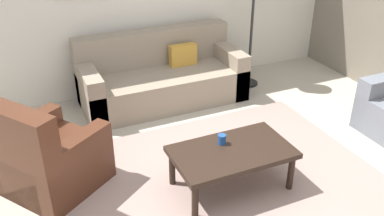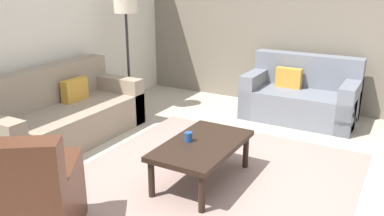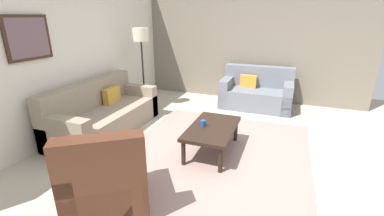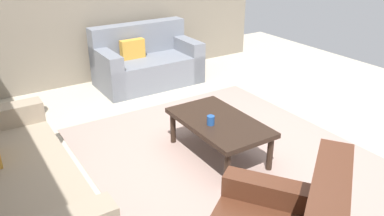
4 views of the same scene
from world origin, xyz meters
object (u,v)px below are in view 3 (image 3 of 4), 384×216
at_px(couch_loveseat, 256,93).
at_px(armchair_leather, 107,184).
at_px(cup, 203,123).
at_px(coffee_table, 212,130).
at_px(framed_artwork, 28,38).
at_px(lamp_standing, 141,43).
at_px(couch_main, 102,115).

bearing_deg(couch_loveseat, armchair_leather, 165.62).
bearing_deg(cup, coffee_table, -74.15).
xyz_separation_m(couch_loveseat, coffee_table, (-2.36, 0.34, 0.06)).
distance_m(couch_loveseat, armchair_leather, 4.06).
height_order(coffee_table, framed_artwork, framed_artwork).
xyz_separation_m(couch_loveseat, lamp_standing, (-1.01, 2.27, 1.11)).
relative_size(couch_main, framed_artwork, 3.11).
height_order(armchair_leather, lamp_standing, lamp_standing).
height_order(couch_main, armchair_leather, armchair_leather).
bearing_deg(couch_main, armchair_leather, -139.97).
bearing_deg(cup, lamp_standing, 52.35).
distance_m(cup, lamp_standing, 2.47).
relative_size(armchair_leather, coffee_table, 1.01).
xyz_separation_m(couch_main, lamp_standing, (1.30, -0.10, 1.11)).
relative_size(coffee_table, lamp_standing, 0.64).
bearing_deg(lamp_standing, cup, -127.65).
height_order(couch_loveseat, lamp_standing, lamp_standing).
bearing_deg(couch_loveseat, coffee_table, 171.86).
bearing_deg(couch_main, coffee_table, -91.59).
bearing_deg(armchair_leather, couch_loveseat, -14.38).
bearing_deg(lamp_standing, couch_main, 175.74).
xyz_separation_m(couch_loveseat, framed_artwork, (-3.08, 2.79, 1.35)).
height_order(couch_loveseat, cup, couch_loveseat).
height_order(couch_loveseat, coffee_table, couch_loveseat).
distance_m(couch_main, couch_loveseat, 3.31).
distance_m(armchair_leather, framed_artwork, 2.39).
distance_m(couch_main, armchair_leather, 2.12).
xyz_separation_m(cup, lamp_standing, (1.39, 1.81, 0.95)).
height_order(coffee_table, lamp_standing, lamp_standing).
distance_m(couch_loveseat, cup, 2.45).
bearing_deg(coffee_table, cup, 105.85).
relative_size(couch_main, lamp_standing, 1.22).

